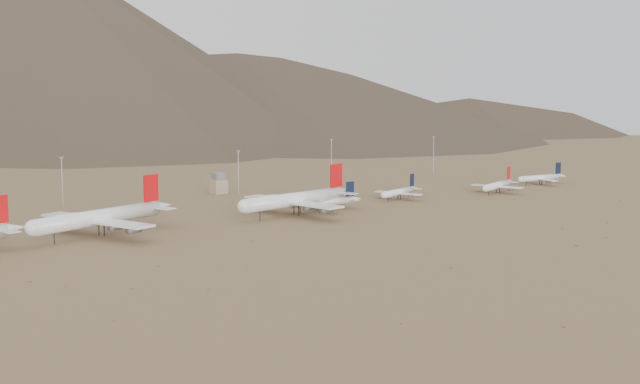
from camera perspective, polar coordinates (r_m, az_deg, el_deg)
ground at (r=397.15m, az=-1.29°, el=-2.27°), size 3000.00×3000.00×0.00m
widebody_centre at (r=385.75m, az=-13.94°, el=-1.57°), size 76.30×60.51×23.36m
widebody_east at (r=429.56m, az=-1.62°, el=-0.46°), size 76.62×59.65×22.87m
narrowbody_a at (r=444.10m, az=0.25°, el=-0.64°), size 41.85×30.48×13.89m
narrowbody_b at (r=487.45m, az=5.12°, el=0.02°), size 37.23×27.69×12.72m
narrowbody_c at (r=522.43m, az=11.34°, el=0.44°), size 40.34×30.04×13.81m
narrowbody_d at (r=568.28m, az=13.99°, el=0.89°), size 38.91×28.23×12.88m
control_tower at (r=511.91m, az=-6.51°, el=0.49°), size 8.00×8.00×12.00m
mast_west at (r=477.02m, az=-16.18°, el=0.80°), size 2.00×0.60×25.70m
mast_centre at (r=498.73m, az=-5.24°, el=1.35°), size 2.00×0.60×25.70m
mast_east at (r=584.53m, az=0.72°, el=2.28°), size 2.00×0.60×25.70m
mast_far_east at (r=615.24m, az=7.27°, el=2.49°), size 2.00×0.60×25.70m
desert_scrub at (r=364.90m, az=13.24°, el=-3.29°), size 430.44×180.25×0.92m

